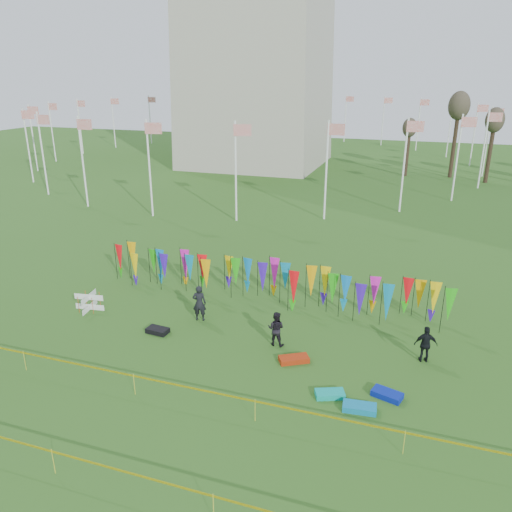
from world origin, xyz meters
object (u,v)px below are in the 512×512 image
(box_kite, at_px, (89,302))
(person_left, at_px, (199,303))
(kite_bag_turquoise, at_px, (330,394))
(kite_bag_teal, at_px, (359,408))
(person_mid, at_px, (276,329))
(kite_bag_black, at_px, (158,330))
(kite_bag_red, at_px, (294,359))
(person_right, at_px, (426,344))
(kite_bag_blue, at_px, (387,394))

(box_kite, relative_size, person_left, 0.48)
(kite_bag_turquoise, relative_size, kite_bag_teal, 0.91)
(person_mid, bearing_deg, box_kite, -0.19)
(kite_bag_black, bearing_deg, person_left, 53.82)
(kite_bag_red, bearing_deg, person_mid, 135.39)
(person_right, xyz_separation_m, kite_bag_black, (-11.83, -1.42, -0.69))
(box_kite, height_order, kite_bag_turquoise, box_kite)
(person_right, bearing_deg, kite_bag_teal, 50.99)
(person_left, bearing_deg, box_kite, -4.80)
(box_kite, xyz_separation_m, person_right, (16.30, 0.40, 0.36))
(kite_bag_turquoise, distance_m, kite_bag_black, 8.85)
(person_left, xyz_separation_m, kite_bag_red, (5.33, -2.19, -0.80))
(box_kite, relative_size, person_right, 0.55)
(person_left, xyz_separation_m, kite_bag_blue, (9.25, -3.45, -0.80))
(box_kite, bearing_deg, person_left, 7.79)
(kite_bag_teal, bearing_deg, kite_bag_blue, 52.08)
(person_right, height_order, kite_bag_turquoise, person_right)
(kite_bag_turquoise, distance_m, kite_bag_red, 2.69)
(box_kite, bearing_deg, kite_bag_black, -12.86)
(kite_bag_turquoise, height_order, kite_bag_blue, kite_bag_blue)
(person_right, relative_size, kite_bag_red, 1.30)
(kite_bag_blue, relative_size, kite_bag_red, 0.89)
(kite_bag_red, xyz_separation_m, kite_bag_black, (-6.66, 0.37, 0.00))
(person_mid, xyz_separation_m, kite_bag_teal, (4.17, -3.49, -0.68))
(box_kite, distance_m, kite_bag_turquoise, 13.44)
(person_left, height_order, kite_bag_blue, person_left)
(person_left, relative_size, kite_bag_blue, 1.66)
(person_right, distance_m, kite_bag_blue, 3.37)
(person_left, height_order, person_right, person_left)
(person_right, xyz_separation_m, kite_bag_teal, (-2.12, -4.17, -0.69))
(kite_bag_red, distance_m, kite_bag_teal, 3.87)
(person_mid, xyz_separation_m, kite_bag_blue, (5.04, -2.37, -0.68))
(kite_bag_red, bearing_deg, kite_bag_black, 176.81)
(box_kite, xyz_separation_m, kite_bag_turquoise, (13.02, -3.31, -0.33))
(person_right, bearing_deg, kite_bag_black, -5.23)
(kite_bag_red, bearing_deg, kite_bag_teal, -37.97)
(person_mid, distance_m, kite_bag_blue, 5.61)
(person_mid, height_order, person_right, person_right)
(person_left, height_order, person_mid, person_left)
(kite_bag_turquoise, xyz_separation_m, kite_bag_red, (-1.89, 1.92, 0.00))
(person_mid, distance_m, person_right, 6.33)
(kite_bag_blue, xyz_separation_m, kite_bag_red, (-3.92, 1.26, -0.00))
(person_left, bearing_deg, kite_bag_blue, 146.95)
(person_mid, bearing_deg, person_left, -12.95)
(kite_bag_blue, bearing_deg, kite_bag_teal, -127.92)
(person_right, distance_m, kite_bag_black, 11.93)
(kite_bag_red, bearing_deg, person_left, 157.68)
(person_mid, bearing_deg, kite_bag_blue, 156.29)
(box_kite, bearing_deg, person_right, 1.39)
(kite_bag_black, xyz_separation_m, kite_bag_teal, (9.71, -2.75, -0.00))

